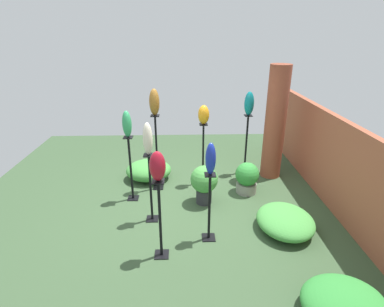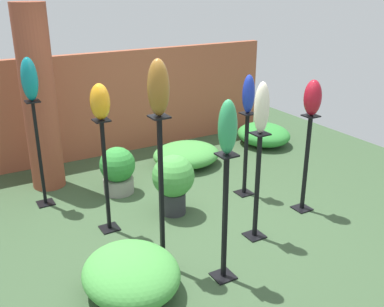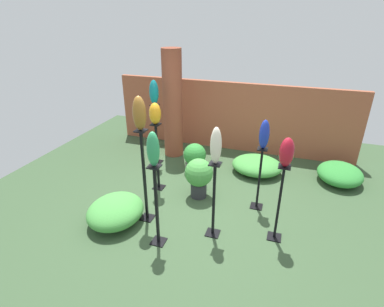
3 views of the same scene
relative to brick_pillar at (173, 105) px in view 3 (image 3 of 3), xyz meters
name	(u,v)px [view 3 (image 3 of 3)]	position (x,y,z in m)	size (l,w,h in m)	color
ground_plane	(196,207)	(1.16, -1.88, -1.18)	(8.00, 8.00, 0.00)	#385133
brick_wall_back	(231,117)	(1.16, 0.75, -0.38)	(5.60, 0.12, 1.60)	#9E5138
brick_pillar	(173,105)	(0.00, 0.00, 0.00)	(0.42, 0.42, 2.36)	brown
pedestal_jade	(157,209)	(0.91, -2.86, -0.62)	(0.20, 0.20, 1.23)	black
pedestal_teal	(156,137)	(-0.18, -0.53, -0.58)	(0.20, 0.20, 1.31)	black
pedestal_amber	(158,160)	(0.30, -1.50, -0.60)	(0.20, 0.20, 1.27)	black
pedestal_bronze	(145,180)	(0.51, -2.41, -0.48)	(0.20, 0.20, 1.51)	black
pedestal_ruby	(279,207)	(2.48, -2.22, -0.64)	(0.20, 0.20, 1.18)	black
pedestal_cobalt	(259,181)	(2.13, -1.53, -0.69)	(0.20, 0.20, 1.09)	black
pedestal_ivory	(214,203)	(1.60, -2.43, -0.64)	(0.20, 0.20, 1.18)	black
art_vase_jade	(153,149)	(0.91, -2.86, 0.29)	(0.16, 0.16, 0.47)	#2D9356
art_vase_teal	(154,92)	(-0.18, -0.53, 0.38)	(0.19, 0.20, 0.49)	#0F727A
art_vase_amber	(155,114)	(0.30, -1.50, 0.28)	(0.20, 0.22, 0.37)	orange
art_vase_bronze	(139,113)	(0.51, -2.41, 0.57)	(0.19, 0.19, 0.49)	brown
art_vase_ruby	(287,152)	(2.48, -2.22, 0.20)	(0.19, 0.21, 0.40)	maroon
art_vase_cobalt	(264,134)	(2.13, -1.53, 0.14)	(0.16, 0.15, 0.47)	#192D9E
art_vase_ivory	(216,146)	(1.60, -2.43, 0.26)	(0.15, 0.15, 0.51)	beige
potted_plant_front_left	(195,158)	(0.74, -0.67, -0.86)	(0.46, 0.46, 0.62)	gray
potted_plant_mid_left	(199,175)	(1.10, -1.53, -0.75)	(0.50, 0.50, 0.73)	#2D2D33
foliage_bed_east	(116,211)	(0.09, -2.64, -0.98)	(0.84, 0.95, 0.40)	#479942
foliage_bed_west	(340,174)	(3.53, -0.16, -1.01)	(0.84, 0.95, 0.34)	#338C38
foliage_bed_center	(257,165)	(1.96, -0.30, -1.02)	(1.01, 0.89, 0.33)	#479942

